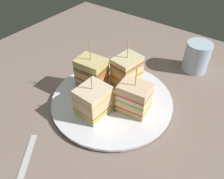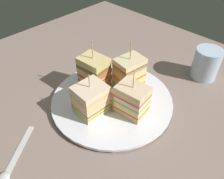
% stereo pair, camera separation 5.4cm
% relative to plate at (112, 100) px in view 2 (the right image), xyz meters
% --- Properties ---
extents(ground_plane, '(1.02, 0.95, 0.02)m').
position_rel_plate_xyz_m(ground_plane, '(0.00, 0.00, -0.02)').
color(ground_plane, gray).
extents(plate, '(0.30, 0.30, 0.01)m').
position_rel_plate_xyz_m(plate, '(0.00, 0.00, 0.00)').
color(plate, white).
rests_on(plate, ground_plane).
extents(sandwich_wedge_0, '(0.07, 0.06, 0.14)m').
position_rel_plate_xyz_m(sandwich_wedge_0, '(-0.06, 0.00, 0.05)').
color(sandwich_wedge_0, beige).
rests_on(sandwich_wedge_0, plate).
extents(sandwich_wedge_1, '(0.06, 0.07, 0.11)m').
position_rel_plate_xyz_m(sandwich_wedge_1, '(-0.01, -0.06, 0.04)').
color(sandwich_wedge_1, beige).
rests_on(sandwich_wedge_1, plate).
extents(sandwich_wedge_2, '(0.07, 0.06, 0.12)m').
position_rel_plate_xyz_m(sandwich_wedge_2, '(0.06, -0.00, 0.04)').
color(sandwich_wedge_2, '#D3B67D').
rests_on(sandwich_wedge_2, plate).
extents(sandwich_wedge_3, '(0.06, 0.08, 0.13)m').
position_rel_plate_xyz_m(sandwich_wedge_3, '(0.00, 0.06, 0.05)').
color(sandwich_wedge_3, '#E0BD7B').
rests_on(sandwich_wedge_3, plate).
extents(chip_pile, '(0.07, 0.06, 0.02)m').
position_rel_plate_xyz_m(chip_pile, '(0.01, 0.00, 0.01)').
color(chip_pile, '#EACB6C').
rests_on(chip_pile, plate).
extents(spoon, '(0.10, 0.13, 0.01)m').
position_rel_plate_xyz_m(spoon, '(-0.01, -0.27, -0.00)').
color(spoon, silver).
rests_on(spoon, ground_plane).
extents(drinking_glass, '(0.07, 0.07, 0.09)m').
position_rel_plate_xyz_m(drinking_glass, '(0.11, 0.26, 0.03)').
color(drinking_glass, silver).
rests_on(drinking_glass, ground_plane).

